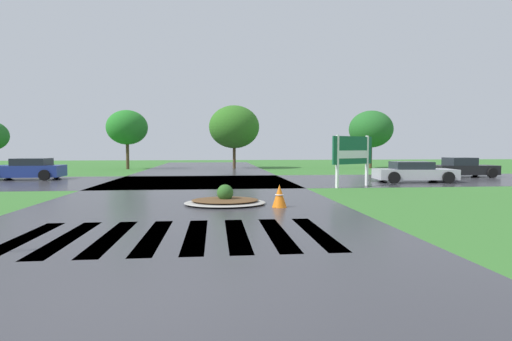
% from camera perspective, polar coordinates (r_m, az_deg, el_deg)
% --- Properties ---
extents(ground_plane, '(120.00, 120.00, 0.10)m').
position_cam_1_polar(ground_plane, '(5.09, -16.24, -19.62)').
color(ground_plane, '#38722D').
extents(asphalt_roadway, '(10.34, 80.00, 0.01)m').
position_cam_1_polar(asphalt_roadway, '(14.77, -9.22, -4.28)').
color(asphalt_roadway, '#35353A').
rests_on(asphalt_roadway, ground).
extents(asphalt_cross_road, '(90.00, 9.31, 0.01)m').
position_cam_1_polar(asphalt_cross_road, '(23.38, -7.98, -1.52)').
color(asphalt_cross_road, '#35353A').
rests_on(asphalt_cross_road, ground).
extents(crosswalk_stripes, '(6.75, 3.59, 0.01)m').
position_cam_1_polar(crosswalk_stripes, '(9.08, -11.39, -9.02)').
color(crosswalk_stripes, white).
rests_on(crosswalk_stripes, ground).
extents(estate_billboard, '(2.45, 1.45, 2.54)m').
position_cam_1_polar(estate_billboard, '(20.38, 13.53, 2.47)').
color(estate_billboard, white).
rests_on(estate_billboard, ground).
extents(median_island, '(2.77, 2.26, 0.68)m').
position_cam_1_polar(median_island, '(13.76, -4.40, -4.26)').
color(median_island, '#9E9B93').
rests_on(median_island, ground).
extents(car_blue_compact, '(4.26, 2.22, 1.29)m').
position_cam_1_polar(car_blue_compact, '(28.15, -29.70, 0.13)').
color(car_blue_compact, navy).
rests_on(car_blue_compact, ground).
extents(car_dark_suv, '(4.49, 2.43, 1.15)m').
position_cam_1_polar(car_dark_suv, '(24.35, 21.44, -0.23)').
color(car_dark_suv, '#B7B7BF').
rests_on(car_dark_suv, ground).
extents(car_white_sedan, '(4.01, 2.11, 1.29)m').
position_cam_1_polar(car_white_sedan, '(30.02, 27.27, 0.31)').
color(car_white_sedan, black).
rests_on(car_white_sedan, ground).
extents(traffic_cone, '(0.48, 0.48, 0.75)m').
position_cam_1_polar(traffic_cone, '(13.03, 3.34, -3.64)').
color(traffic_cone, orange).
rests_on(traffic_cone, ground).
extents(background_treeline, '(39.17, 6.27, 5.91)m').
position_cam_1_polar(background_treeline, '(37.87, -5.22, 5.90)').
color(background_treeline, '#4C3823').
rests_on(background_treeline, ground).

